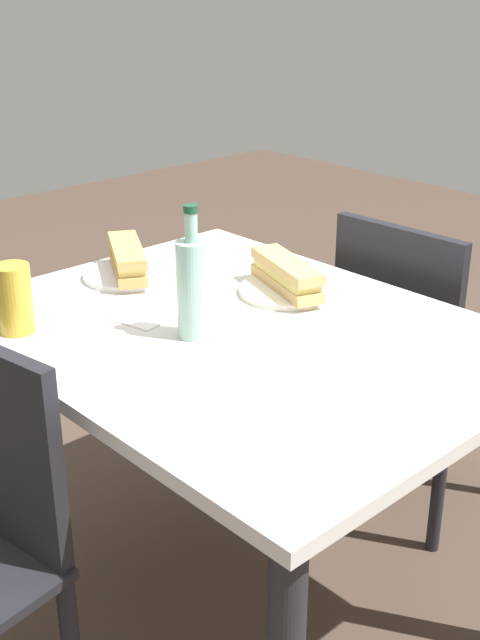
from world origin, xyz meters
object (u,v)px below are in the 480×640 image
dining_table (240,376)px  water_bottle (193,286)px  chair_far (412,351)px  plate_far (128,274)px  plate_near (286,291)px  baguette_sandwich_far (127,258)px  knife_far (146,267)px  baguette_sandwich_near (287,274)px  knife_near (304,282)px  beer_glass (14,299)px

dining_table → water_bottle: 0.25m
chair_far → plate_far: bearing=-123.7°
plate_near → water_bottle: water_bottle is taller
baguette_sandwich_far → knife_far: size_ratio=1.41×
dining_table → chair_far: chair_far is taller
dining_table → plate_near: size_ratio=5.19×
dining_table → baguette_sandwich_near: bearing=109.0°
plate_near → knife_near: knife_near is taller
knife_near → water_bottle: water_bottle is taller
chair_far → knife_far: (-0.41, -0.58, 0.28)m
chair_far → beer_glass: 1.09m
plate_far → water_bottle: (0.38, -0.11, 0.10)m
water_bottle → beer_glass: bearing=-136.6°
knife_near → baguette_sandwich_far: bearing=-143.5°
plate_near → water_bottle: size_ratio=0.79×
dining_table → plate_near: 0.26m
dining_table → chair_far: (0.00, 0.64, -0.15)m
chair_far → baguette_sandwich_near: size_ratio=3.40×
dining_table → plate_far: plate_far is taller
chair_far → baguette_sandwich_far: bearing=-123.7°
knife_far → water_bottle: bearing=-22.8°
water_bottle → knife_far: bearing=157.2°
chair_far → water_bottle: water_bottle is taller
chair_far → plate_far: 0.80m
knife_near → plate_far: bearing=-143.5°
plate_near → knife_near: (0.01, 0.05, 0.01)m
knife_near → water_bottle: (0.03, -0.37, 0.09)m
dining_table → chair_far: bearing=89.8°
knife_near → water_bottle: bearing=-85.3°
plate_near → water_bottle: 0.33m
plate_near → baguette_sandwich_near: size_ratio=0.86×
chair_far → beer_glass: bearing=-107.3°
knife_near → beer_glass: (-0.24, -0.62, 0.06)m
baguette_sandwich_far → dining_table: bearing=-1.6°
chair_far → knife_near: 0.47m
baguette_sandwich_near → water_bottle: water_bottle is taller
plate_far → knife_far: (0.01, 0.05, 0.01)m
plate_far → baguette_sandwich_far: baguette_sandwich_far is taller
plate_far → beer_glass: 0.38m
dining_table → knife_near: knife_near is taller
dining_table → baguette_sandwich_far: bearing=178.4°
plate_far → knife_far: knife_far is taller
plate_near → baguette_sandwich_near: 0.04m
chair_far → baguette_sandwich_far: chair_far is taller
knife_near → knife_far: size_ratio=0.90×
chair_far → baguette_sandwich_far: (-0.42, -0.63, 0.31)m
knife_near → plate_far: (-0.35, -0.26, -0.01)m
plate_far → plate_near: bearing=30.9°
water_bottle → plate_near: bearing=96.7°
chair_far → plate_near: (-0.08, -0.42, 0.27)m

